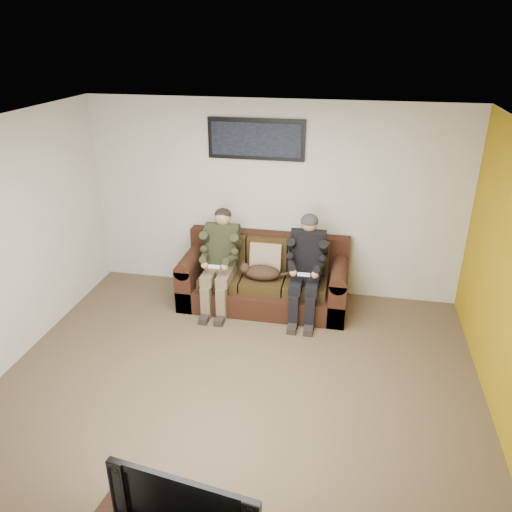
% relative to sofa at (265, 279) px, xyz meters
% --- Properties ---
extents(floor, '(5.00, 5.00, 0.00)m').
position_rel_sofa_xyz_m(floor, '(0.03, -1.83, -0.33)').
color(floor, brown).
rests_on(floor, ground).
extents(ceiling, '(5.00, 5.00, 0.00)m').
position_rel_sofa_xyz_m(ceiling, '(0.03, -1.83, 2.27)').
color(ceiling, silver).
rests_on(ceiling, ground).
extents(wall_back, '(5.00, 0.00, 5.00)m').
position_rel_sofa_xyz_m(wall_back, '(0.03, 0.42, 0.97)').
color(wall_back, beige).
rests_on(wall_back, ground).
extents(wall_front, '(5.00, 0.00, 5.00)m').
position_rel_sofa_xyz_m(wall_front, '(0.03, -4.08, 0.97)').
color(wall_front, beige).
rests_on(wall_front, ground).
extents(sofa, '(2.16, 0.93, 0.88)m').
position_rel_sofa_xyz_m(sofa, '(0.00, 0.00, 0.00)').
color(sofa, black).
rests_on(sofa, ground).
extents(throw_pillow, '(0.41, 0.20, 0.41)m').
position_rel_sofa_xyz_m(throw_pillow, '(0.00, 0.04, 0.29)').
color(throw_pillow, tan).
rests_on(throw_pillow, sofa).
extents(throw_blanket, '(0.44, 0.22, 0.08)m').
position_rel_sofa_xyz_m(throw_blanket, '(-0.65, 0.27, 0.55)').
color(throw_blanket, tan).
rests_on(throw_blanket, sofa).
extents(person_left, '(0.51, 0.87, 1.29)m').
position_rel_sofa_xyz_m(person_left, '(-0.56, -0.18, 0.39)').
color(person_left, brown).
rests_on(person_left, sofa).
extents(person_right, '(0.51, 0.86, 1.30)m').
position_rel_sofa_xyz_m(person_right, '(0.56, -0.18, 0.39)').
color(person_right, black).
rests_on(person_right, sofa).
extents(cat, '(0.66, 0.26, 0.24)m').
position_rel_sofa_xyz_m(cat, '(-0.02, -0.20, 0.20)').
color(cat, '#452B1B').
rests_on(cat, sofa).
extents(framed_poster, '(1.25, 0.05, 0.52)m').
position_rel_sofa_xyz_m(framed_poster, '(-0.20, 0.39, 1.77)').
color(framed_poster, black).
rests_on(framed_poster, wall_back).
extents(television, '(0.99, 0.26, 0.56)m').
position_rel_sofa_xyz_m(television, '(0.21, -3.78, 0.38)').
color(television, black).
rests_on(television, tv_stand).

